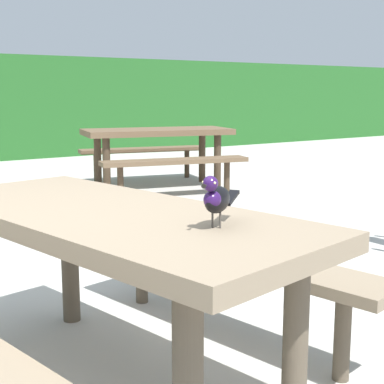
# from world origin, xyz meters

# --- Properties ---
(picnic_table_foreground) EXTENTS (1.97, 2.00, 0.74)m
(picnic_table_foreground) POSITION_xyz_m (0.39, -0.05, 0.56)
(picnic_table_foreground) COLOR #84725B
(picnic_table_foreground) RESTS_ON ground
(bird_grackle) EXTENTS (0.26, 0.17, 0.18)m
(bird_grackle) POSITION_xyz_m (0.55, -0.54, 0.84)
(bird_grackle) COLOR black
(bird_grackle) RESTS_ON picnic_table_foreground
(picnic_table_mid_left) EXTENTS (2.07, 2.05, 0.74)m
(picnic_table_mid_left) POSITION_xyz_m (3.09, 4.08, 0.56)
(picnic_table_mid_left) COLOR brown
(picnic_table_mid_left) RESTS_ON ground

